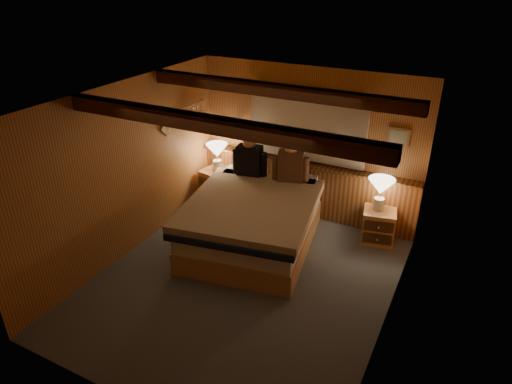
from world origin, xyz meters
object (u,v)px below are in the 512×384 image
Objects in this scene: nightstand_left at (220,187)px; duffel_bag at (245,207)px; bed at (254,220)px; lamp_right at (381,188)px; person_left at (250,158)px; lamp_left at (217,152)px; person_right at (291,164)px; nightstand_right at (378,226)px.

duffel_bag is (0.59, -0.20, -0.14)m from nightstand_left.
nightstand_left is at bearing 131.48° from bed.
person_left reaches higher than lamp_right.
lamp_left reaches higher than bed.
lamp_left is 0.70× the size of person_right.
lamp_left is at bearing 168.86° from nightstand_right.
nightstand_left reaches higher than duffel_bag.
person_right reaches higher than lamp_left.
nightstand_left is (-1.09, 0.87, -0.09)m from bed.
nightstand_left is 0.99m from person_left.
nightstand_right is 2.18m from person_left.
lamp_right is at bearing 1.22° from lamp_left.
person_right reaches higher than duffel_bag.
nightstand_left is 1.19× the size of duffel_bag.
nightstand_right is 2.81m from lamp_left.
lamp_right is 0.90× the size of duffel_bag.
bed is 1.85m from nightstand_right.
bed is 3.80× the size of nightstand_left.
nightstand_right is at bearing -22.33° from lamp_right.
bed is at bearing -26.52° from nightstand_left.
person_right is 1.23× the size of duffel_bag.
person_left is (0.70, -0.17, 0.08)m from lamp_left.
bed is at bearing -58.89° from duffel_bag.
nightstand_right is 1.58m from person_right.
lamp_right is at bearing 13.30° from nightstand_left.
lamp_right is (2.65, 0.06, 0.55)m from nightstand_left.
person_left is at bearing 169.87° from person_right.
bed reaches higher than nightstand_left.
duffel_bag is (0.63, -0.20, -0.78)m from lamp_left.
person_right is at bearing 8.61° from nightstand_left.
person_left is 0.86m from duffel_bag.
nightstand_right is (2.69, 0.04, -0.05)m from nightstand_left.
nightstand_right is 0.80× the size of person_right.
nightstand_right is at bearing 19.66° from bed.
duffel_bag is at bearing -162.84° from person_left.
bed is at bearing -162.34° from nightstand_right.
person_left is (-0.43, 0.70, 0.63)m from bed.
person_left reaches higher than lamp_left.
bed is at bearing -37.64° from lamp_left.
person_right is (0.22, 0.79, 0.63)m from bed.
person_right reaches higher than lamp_right.
lamp_left is at bearing 156.11° from duffel_bag.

